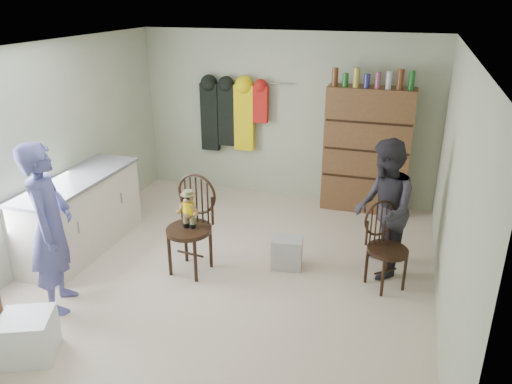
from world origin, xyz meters
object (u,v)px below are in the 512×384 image
(counter, at_px, (80,214))
(chair_far, at_px, (385,242))
(chair_front, at_px, (191,218))
(dresser, at_px, (367,150))

(counter, distance_m, chair_far, 3.64)
(chair_front, relative_size, dresser, 0.55)
(chair_front, height_order, chair_far, chair_front)
(chair_far, bearing_deg, chair_front, 148.10)
(chair_far, distance_m, dresser, 2.11)
(counter, height_order, chair_front, chair_front)
(chair_far, bearing_deg, counter, 143.69)
(counter, relative_size, chair_front, 1.64)
(counter, relative_size, chair_far, 1.94)
(counter, relative_size, dresser, 0.90)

